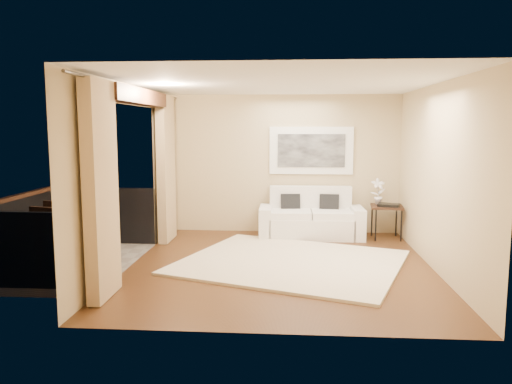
# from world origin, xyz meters

# --- Properties ---
(floor) EXTENTS (5.00, 5.00, 0.00)m
(floor) POSITION_xyz_m (0.00, 0.00, 0.00)
(floor) COLOR #4E2E17
(floor) RESTS_ON ground
(room_shell) EXTENTS (5.00, 6.40, 5.00)m
(room_shell) POSITION_xyz_m (-2.13, 0.00, 2.52)
(room_shell) COLOR white
(room_shell) RESTS_ON ground
(balcony) EXTENTS (1.81, 2.60, 1.17)m
(balcony) POSITION_xyz_m (-3.31, 0.00, 0.18)
(balcony) COLOR #605B56
(balcony) RESTS_ON ground
(curtains) EXTENTS (0.16, 4.80, 2.64)m
(curtains) POSITION_xyz_m (-2.11, 0.00, 1.34)
(curtains) COLOR tan
(curtains) RESTS_ON ground
(artwork) EXTENTS (1.62, 0.07, 0.92)m
(artwork) POSITION_xyz_m (0.53, 2.46, 1.62)
(artwork) COLOR white
(artwork) RESTS_ON room_shell
(rug) EXTENTS (3.92, 3.67, 0.04)m
(rug) POSITION_xyz_m (0.16, 0.15, 0.02)
(rug) COLOR beige
(rug) RESTS_ON floor
(sofa) EXTENTS (1.96, 0.87, 0.94)m
(sofa) POSITION_xyz_m (0.53, 2.09, 0.33)
(sofa) COLOR white
(sofa) RESTS_ON floor
(side_table) EXTENTS (0.63, 0.63, 0.62)m
(side_table) POSITION_xyz_m (1.93, 2.00, 0.57)
(side_table) COLOR #331C11
(side_table) RESTS_ON floor
(tray) EXTENTS (0.45, 0.38, 0.05)m
(tray) POSITION_xyz_m (1.95, 1.91, 0.65)
(tray) COLOR black
(tray) RESTS_ON side_table
(orchid) EXTENTS (0.29, 0.22, 0.50)m
(orchid) POSITION_xyz_m (1.78, 2.12, 0.87)
(orchid) COLOR white
(orchid) RESTS_ON side_table
(bistro_table) EXTENTS (0.80, 0.80, 0.78)m
(bistro_table) POSITION_xyz_m (-2.88, -0.41, 0.69)
(bistro_table) COLOR #331C11
(bistro_table) RESTS_ON balcony
(balcony_chair_far) EXTENTS (0.53, 0.53, 0.96)m
(balcony_chair_far) POSITION_xyz_m (-3.39, -0.01, 0.56)
(balcony_chair_far) COLOR #331C11
(balcony_chair_far) RESTS_ON balcony
(balcony_chair_near) EXTENTS (0.51, 0.52, 0.98)m
(balcony_chair_near) POSITION_xyz_m (-3.30, -0.81, 0.57)
(balcony_chair_near) COLOR #331C11
(balcony_chair_near) RESTS_ON balcony
(ice_bucket) EXTENTS (0.18, 0.18, 0.20)m
(ice_bucket) POSITION_xyz_m (-2.98, -0.32, 0.88)
(ice_bucket) COLOR silver
(ice_bucket) RESTS_ON bistro_table
(candle) EXTENTS (0.06, 0.06, 0.07)m
(candle) POSITION_xyz_m (-2.83, -0.31, 0.81)
(candle) COLOR red
(candle) RESTS_ON bistro_table
(vase) EXTENTS (0.04, 0.04, 0.18)m
(vase) POSITION_xyz_m (-2.91, -0.59, 0.87)
(vase) COLOR silver
(vase) RESTS_ON bistro_table
(glass_a) EXTENTS (0.06, 0.06, 0.12)m
(glass_a) POSITION_xyz_m (-2.77, -0.49, 0.84)
(glass_a) COLOR white
(glass_a) RESTS_ON bistro_table
(glass_b) EXTENTS (0.06, 0.06, 0.12)m
(glass_b) POSITION_xyz_m (-2.71, -0.43, 0.84)
(glass_b) COLOR white
(glass_b) RESTS_ON bistro_table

